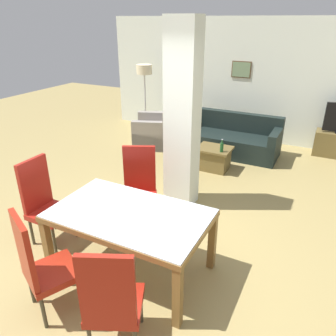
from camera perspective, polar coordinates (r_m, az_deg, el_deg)
The scene contains 13 objects.
ground_plane at distance 4.00m, azimuth -6.21°, elevation -17.00°, with size 18.00×18.00×0.00m, color #9C8850.
back_wall at distance 7.86m, azimuth 14.47°, elevation 14.39°, with size 7.20×0.09×2.70m.
divider_pillar at distance 4.70m, azimuth 2.53°, elevation 8.58°, with size 0.44×0.36×2.70m.
dining_table at distance 3.62m, azimuth -6.65°, elevation -9.69°, with size 1.69×1.01×0.76m.
dining_chair_far_left at distance 4.47m, azimuth -5.03°, elevation -3.17°, with size 0.61×0.61×1.11m.
dining_chair_head_left at distance 4.40m, azimuth -20.79°, elevation -5.35°, with size 0.46×0.46×1.11m.
dining_chair_near_right at distance 2.89m, azimuth -9.76°, elevation -21.72°, with size 0.61×0.61×1.11m.
dining_chair_near_left at distance 3.38m, azimuth -21.29°, elevation -15.35°, with size 0.61×0.61×1.11m.
sofa at distance 7.14m, azimuth 10.86°, elevation 4.83°, with size 2.00×0.87×0.82m.
armchair at distance 7.46m, azimuth -2.06°, elevation 6.26°, with size 1.13×1.18×0.88m.
coffee_table at distance 6.30m, azimuth 7.96°, elevation 1.73°, with size 0.64×0.52×0.43m.
bottle at distance 6.02m, azimuth 9.34°, elevation 3.63°, with size 0.06×0.06×0.24m.
floor_lamp at distance 8.12m, azimuth -4.12°, elevation 15.77°, with size 0.37×0.37×1.66m.
Camera 1 is at (1.72, -2.46, 2.65)m, focal length 35.00 mm.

